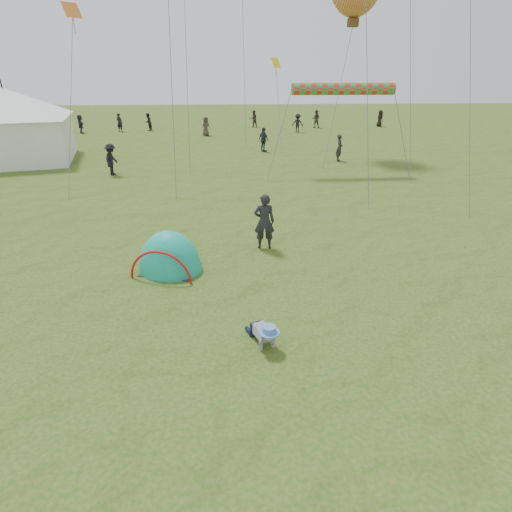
{
  "coord_description": "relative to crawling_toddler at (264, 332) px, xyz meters",
  "views": [
    {
      "loc": [
        -0.04,
        -7.87,
        5.48
      ],
      "look_at": [
        0.63,
        1.78,
        1.0
      ],
      "focal_mm": 28.0,
      "sensor_mm": 36.0,
      "label": 1
    }
  ],
  "objects": [
    {
      "name": "crawling_toddler",
      "position": [
        0.0,
        0.0,
        0.0
      ],
      "size": [
        0.85,
        0.99,
        0.64
      ],
      "primitive_type": null,
      "rotation": [
        0.0,
        0.0,
        0.38
      ],
      "color": "black",
      "rests_on": "ground"
    },
    {
      "name": "popup_tent",
      "position": [
        -2.51,
        3.84,
        -0.32
      ],
      "size": [
        2.29,
        2.05,
        2.5
      ],
      "primitive_type": "ellipsoid",
      "rotation": [
        0.0,
        0.0,
        -0.27
      ],
      "color": "#009078",
      "rests_on": "ground"
    },
    {
      "name": "crowd_person_12",
      "position": [
        6.74,
        19.45,
        0.55
      ],
      "size": [
        0.62,
        0.74,
        1.73
      ],
      "primitive_type": "imported",
      "rotation": [
        0.0,
        0.0,
        1.18
      ],
      "color": "#242529",
      "rests_on": "ground"
    },
    {
      "name": "crowd_person_0",
      "position": [
        -11.3,
        35.1,
        0.56
      ],
      "size": [
        0.75,
        0.63,
        1.75
      ],
      "primitive_type": "imported",
      "rotation": [
        0.0,
        0.0,
        2.75
      ],
      "color": "black",
      "rests_on": "ground"
    },
    {
      "name": "crowd_person_2",
      "position": [
        2.02,
        23.29,
        0.55
      ],
      "size": [
        0.93,
        1.08,
        1.74
      ],
      "primitive_type": "imported",
      "rotation": [
        0.0,
        0.0,
        2.17
      ],
      "color": "#242E41",
      "rests_on": "ground"
    },
    {
      "name": "crowd_person_11",
      "position": [
        -14.84,
        34.38,
        0.53
      ],
      "size": [
        1.11,
        1.65,
        1.71
      ],
      "primitive_type": "imported",
      "rotation": [
        0.0,
        0.0,
        1.99
      ],
      "color": "#1C2635",
      "rests_on": "ground"
    },
    {
      "name": "standing_adult",
      "position": [
        0.47,
        5.31,
        0.63
      ],
      "size": [
        0.71,
        0.48,
        1.9
      ],
      "primitive_type": "imported",
      "rotation": [
        0.0,
        0.0,
        3.11
      ],
      "color": "black",
      "rests_on": "ground"
    },
    {
      "name": "crowd_person_1",
      "position": [
        -8.61,
        35.75,
        0.52
      ],
      "size": [
        0.81,
        0.94,
        1.68
      ],
      "primitive_type": "imported",
      "rotation": [
        0.0,
        0.0,
        4.47
      ],
      "color": "black",
      "rests_on": "ground"
    },
    {
      "name": "diamond_kite_2",
      "position": [
        3.56,
        29.62,
        5.82
      ],
      "size": [
        0.96,
        0.96,
        0.78
      ],
      "primitive_type": "plane",
      "rotation": [
        1.05,
        0.0,
        0.79
      ],
      "color": "yellow"
    },
    {
      "name": "crowd_person_4",
      "position": [
        15.93,
        37.33,
        0.54
      ],
      "size": [
        0.76,
        0.96,
        1.71
      ],
      "primitive_type": "imported",
      "rotation": [
        0.0,
        0.0,
        1.86
      ],
      "color": "black",
      "rests_on": "ground"
    },
    {
      "name": "crowd_person_13",
      "position": [
        2.2,
        37.8,
        0.54
      ],
      "size": [
        1.01,
        0.91,
        1.72
      ],
      "primitive_type": "imported",
      "rotation": [
        0.0,
        0.0,
        3.51
      ],
      "color": "#332923",
      "rests_on": "ground"
    },
    {
      "name": "rainbow_tube_kite",
      "position": [
        5.78,
        16.24,
        4.3
      ],
      "size": [
        5.72,
        0.64,
        0.64
      ],
      "primitive_type": "cylinder",
      "rotation": [
        0.0,
        1.57,
        0.0
      ],
      "color": "red"
    },
    {
      "name": "diamond_kite_1",
      "position": [
        -8.22,
        16.56,
        7.94
      ],
      "size": [
        0.87,
        0.87,
        0.71
      ],
      "primitive_type": "plane",
      "rotation": [
        1.05,
        0.0,
        0.79
      ],
      "color": "orange"
    },
    {
      "name": "crowd_person_5",
      "position": [
        -14.46,
        21.0,
        0.57
      ],
      "size": [
        1.72,
        1.12,
        1.77
      ],
      "primitive_type": "imported",
      "rotation": [
        0.0,
        0.0,
        2.74
      ],
      "color": "black",
      "rests_on": "ground"
    },
    {
      "name": "crowd_person_7",
      "position": [
        8.8,
        36.94,
        0.58
      ],
      "size": [
        0.97,
        0.81,
        1.79
      ],
      "primitive_type": "imported",
      "rotation": [
        0.0,
        0.0,
        2.98
      ],
      "color": "#3D342C",
      "rests_on": "ground"
    },
    {
      "name": "crowd_person_9",
      "position": [
        -7.35,
        16.48,
        0.57
      ],
      "size": [
        0.84,
        1.24,
        1.77
      ],
      "primitive_type": "imported",
      "rotation": [
        0.0,
        0.0,
        1.41
      ],
      "color": "black",
      "rests_on": "ground"
    },
    {
      "name": "event_marquee",
      "position": [
        -14.65,
        20.92,
        2.13
      ],
      "size": [
        8.61,
        8.61,
        4.89
      ],
      "primitive_type": null,
      "rotation": [
        0.0,
        0.0,
        0.24
      ],
      "color": "white",
      "rests_on": "ground"
    },
    {
      "name": "crowd_person_10",
      "position": [
        -2.63,
        31.66,
        0.53
      ],
      "size": [
        0.99,
        0.92,
        1.7
      ],
      "primitive_type": "imported",
      "rotation": [
        0.0,
        0.0,
        0.62
      ],
      "color": "#42392F",
      "rests_on": "ground"
    },
    {
      "name": "ground",
      "position": [
        -0.63,
        0.72,
        -0.32
      ],
      "size": [
        140.0,
        140.0,
        0.0
      ],
      "primitive_type": "plane",
      "color": "#234E10"
    },
    {
      "name": "crowd_person_3",
      "position": [
        6.27,
        33.56,
        0.55
      ],
      "size": [
        1.25,
        0.92,
        1.73
      ],
      "primitive_type": "imported",
      "rotation": [
        0.0,
        0.0,
        2.86
      ],
      "color": "black",
      "rests_on": "ground"
    }
  ]
}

